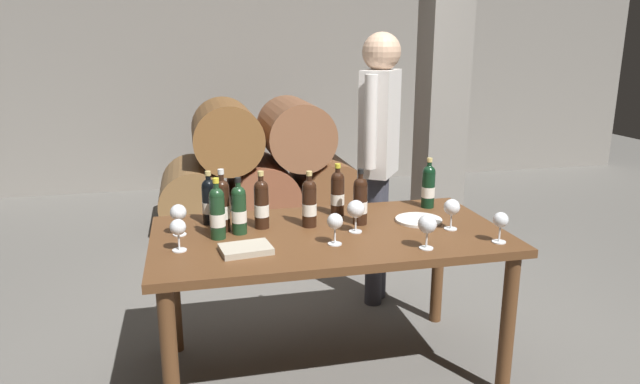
{
  "coord_description": "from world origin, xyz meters",
  "views": [
    {
      "loc": [
        -0.64,
        -2.56,
        1.66
      ],
      "look_at": [
        0.0,
        0.2,
        0.91
      ],
      "focal_mm": 32.08,
      "sensor_mm": 36.0,
      "label": 1
    }
  ],
  "objects_px": {
    "wine_bottle_2": "(309,203)",
    "wine_glass_2": "(452,208)",
    "dining_table": "(329,250)",
    "wine_bottle_6": "(239,209)",
    "wine_bottle_4": "(209,201)",
    "wine_glass_4": "(335,222)",
    "wine_bottle_7": "(360,200)",
    "wine_glass_1": "(356,210)",
    "wine_glass_6": "(427,225)",
    "serving_plate": "(419,220)",
    "wine_bottle_3": "(217,213)",
    "wine_glass_0": "(501,221)",
    "wine_glass_3": "(178,228)",
    "sommelier_presenting": "(379,144)",
    "tasting_notebook": "(246,249)",
    "wine_bottle_5": "(222,205)",
    "wine_glass_5": "(178,213)",
    "wine_bottle_0": "(428,186)",
    "wine_bottle_1": "(338,193)",
    "wine_bottle_8": "(261,203)"
  },
  "relations": [
    {
      "from": "wine_bottle_2",
      "to": "wine_glass_2",
      "type": "height_order",
      "value": "wine_bottle_2"
    },
    {
      "from": "dining_table",
      "to": "wine_bottle_6",
      "type": "relative_size",
      "value": 6.13
    },
    {
      "from": "wine_bottle_4",
      "to": "wine_glass_4",
      "type": "bearing_deg",
      "value": -39.27
    },
    {
      "from": "wine_glass_4",
      "to": "wine_bottle_7",
      "type": "bearing_deg",
      "value": 52.99
    },
    {
      "from": "wine_glass_1",
      "to": "wine_bottle_6",
      "type": "bearing_deg",
      "value": 168.99
    },
    {
      "from": "wine_glass_6",
      "to": "serving_plate",
      "type": "bearing_deg",
      "value": 72.18
    },
    {
      "from": "wine_bottle_3",
      "to": "wine_bottle_7",
      "type": "distance_m",
      "value": 0.72
    },
    {
      "from": "wine_glass_0",
      "to": "wine_glass_3",
      "type": "bearing_deg",
      "value": 171.28
    },
    {
      "from": "serving_plate",
      "to": "sommelier_presenting",
      "type": "xyz_separation_m",
      "value": [
        0.01,
        0.69,
        0.28
      ]
    },
    {
      "from": "wine_glass_2",
      "to": "sommelier_presenting",
      "type": "height_order",
      "value": "sommelier_presenting"
    },
    {
      "from": "wine_bottle_7",
      "to": "wine_glass_4",
      "type": "height_order",
      "value": "wine_bottle_7"
    },
    {
      "from": "dining_table",
      "to": "tasting_notebook",
      "type": "relative_size",
      "value": 7.73
    },
    {
      "from": "wine_bottle_5",
      "to": "wine_bottle_6",
      "type": "relative_size",
      "value": 1.12
    },
    {
      "from": "wine_bottle_2",
      "to": "wine_bottle_6",
      "type": "relative_size",
      "value": 1.02
    },
    {
      "from": "wine_bottle_6",
      "to": "wine_glass_0",
      "type": "height_order",
      "value": "wine_bottle_6"
    },
    {
      "from": "wine_glass_5",
      "to": "sommelier_presenting",
      "type": "bearing_deg",
      "value": 27.48
    },
    {
      "from": "wine_bottle_4",
      "to": "sommelier_presenting",
      "type": "distance_m",
      "value": 1.18
    },
    {
      "from": "dining_table",
      "to": "wine_glass_0",
      "type": "xyz_separation_m",
      "value": [
        0.73,
        -0.32,
        0.19
      ]
    },
    {
      "from": "dining_table",
      "to": "wine_glass_3",
      "type": "xyz_separation_m",
      "value": [
        -0.71,
        -0.1,
        0.19
      ]
    },
    {
      "from": "wine_bottle_7",
      "to": "tasting_notebook",
      "type": "height_order",
      "value": "wine_bottle_7"
    },
    {
      "from": "wine_bottle_0",
      "to": "wine_bottle_1",
      "type": "height_order",
      "value": "wine_bottle_0"
    },
    {
      "from": "wine_bottle_7",
      "to": "wine_glass_3",
      "type": "distance_m",
      "value": 0.91
    },
    {
      "from": "tasting_notebook",
      "to": "sommelier_presenting",
      "type": "xyz_separation_m",
      "value": [
        0.93,
        0.93,
        0.27
      ]
    },
    {
      "from": "dining_table",
      "to": "wine_glass_5",
      "type": "relative_size",
      "value": 11.17
    },
    {
      "from": "wine_bottle_0",
      "to": "wine_glass_2",
      "type": "height_order",
      "value": "wine_bottle_0"
    },
    {
      "from": "dining_table",
      "to": "wine_bottle_0",
      "type": "relative_size",
      "value": 6.05
    },
    {
      "from": "wine_bottle_3",
      "to": "wine_glass_2",
      "type": "height_order",
      "value": "wine_bottle_3"
    },
    {
      "from": "wine_bottle_0",
      "to": "wine_bottle_7",
      "type": "height_order",
      "value": "wine_bottle_7"
    },
    {
      "from": "wine_bottle_8",
      "to": "wine_glass_3",
      "type": "relative_size",
      "value": 1.98
    },
    {
      "from": "wine_bottle_1",
      "to": "wine_glass_0",
      "type": "distance_m",
      "value": 0.85
    },
    {
      "from": "wine_glass_3",
      "to": "wine_glass_4",
      "type": "xyz_separation_m",
      "value": [
        0.69,
        -0.08,
        0.0
      ]
    },
    {
      "from": "wine_glass_5",
      "to": "sommelier_presenting",
      "type": "relative_size",
      "value": 0.09
    },
    {
      "from": "wine_bottle_1",
      "to": "wine_bottle_7",
      "type": "distance_m",
      "value": 0.19
    },
    {
      "from": "dining_table",
      "to": "wine_glass_0",
      "type": "distance_m",
      "value": 0.82
    },
    {
      "from": "wine_glass_0",
      "to": "wine_glass_1",
      "type": "distance_m",
      "value": 0.67
    },
    {
      "from": "wine_bottle_8",
      "to": "serving_plate",
      "type": "xyz_separation_m",
      "value": [
        0.8,
        -0.08,
        -0.12
      ]
    },
    {
      "from": "wine_bottle_1",
      "to": "serving_plate",
      "type": "distance_m",
      "value": 0.45
    },
    {
      "from": "wine_bottle_1",
      "to": "wine_glass_5",
      "type": "bearing_deg",
      "value": -169.86
    },
    {
      "from": "wine_bottle_8",
      "to": "wine_glass_0",
      "type": "distance_m",
      "value": 1.14
    },
    {
      "from": "wine_bottle_6",
      "to": "wine_bottle_7",
      "type": "relative_size",
      "value": 0.97
    },
    {
      "from": "serving_plate",
      "to": "wine_bottle_2",
      "type": "bearing_deg",
      "value": 175.2
    },
    {
      "from": "wine_bottle_7",
      "to": "wine_glass_0",
      "type": "relative_size",
      "value": 1.97
    },
    {
      "from": "wine_glass_5",
      "to": "wine_glass_1",
      "type": "bearing_deg",
      "value": -10.04
    },
    {
      "from": "dining_table",
      "to": "wine_bottle_4",
      "type": "xyz_separation_m",
      "value": [
        -0.56,
        0.27,
        0.21
      ]
    },
    {
      "from": "wine_glass_5",
      "to": "wine_glass_6",
      "type": "xyz_separation_m",
      "value": [
        1.08,
        -0.44,
        0.0
      ]
    },
    {
      "from": "wine_bottle_2",
      "to": "wine_glass_5",
      "type": "bearing_deg",
      "value": 179.05
    },
    {
      "from": "wine_glass_0",
      "to": "wine_bottle_1",
      "type": "bearing_deg",
      "value": 136.52
    },
    {
      "from": "wine_bottle_6",
      "to": "tasting_notebook",
      "type": "relative_size",
      "value": 1.26
    },
    {
      "from": "wine_bottle_5",
      "to": "serving_plate",
      "type": "relative_size",
      "value": 1.29
    },
    {
      "from": "serving_plate",
      "to": "wine_bottle_1",
      "type": "bearing_deg",
      "value": 151.69
    }
  ]
}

